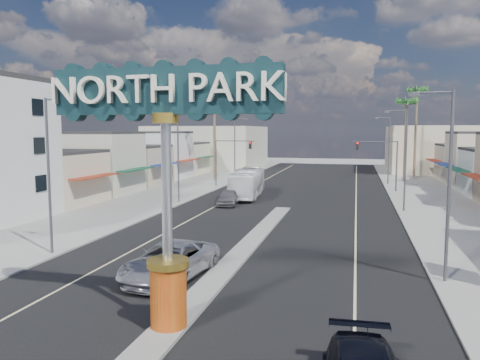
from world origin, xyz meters
The scene contains 23 objects.
ground centered at (0.00, 30.00, 0.00)m, with size 160.00×160.00×0.00m, color gray.
road centered at (0.00, 30.00, 0.01)m, with size 20.00×120.00×0.01m, color black.
median_island centered at (0.00, 14.00, 0.08)m, with size 1.30×30.00×0.16m, color gray.
sidewalk_left centered at (-14.00, 30.00, 0.06)m, with size 8.00×120.00×0.12m, color gray.
sidewalk_right centered at (14.00, 30.00, 0.06)m, with size 8.00×120.00×0.12m, color gray.
storefront_row_left centered at (-24.00, 43.00, 3.00)m, with size 12.00×42.00×6.00m, color beige.
backdrop_far_left centered at (-22.00, 75.00, 4.00)m, with size 20.00×20.00×8.00m, color #B7B29E.
backdrop_far_right centered at (22.00, 75.00, 4.00)m, with size 20.00×20.00×8.00m, color beige.
gateway_sign centered at (0.00, 1.98, 5.93)m, with size 8.20×1.50×9.15m.
traffic_signal_left centered at (-9.18, 43.99, 4.27)m, with size 5.09×0.45×6.00m.
traffic_signal_right centered at (9.18, 43.99, 4.27)m, with size 5.09×0.45×6.00m.
streetlight_l_near centered at (-10.43, 10.00, 5.07)m, with size 2.03×0.22×9.00m.
streetlight_l_mid centered at (-10.43, 30.00, 5.07)m, with size 2.03×0.22×9.00m.
streetlight_l_far centered at (-10.43, 52.00, 5.07)m, with size 2.03×0.22×9.00m.
streetlight_r_near centered at (10.43, 10.00, 5.07)m, with size 2.03×0.22×9.00m.
streetlight_r_mid centered at (10.43, 30.00, 5.07)m, with size 2.03×0.22×9.00m.
streetlight_r_far centered at (10.43, 52.00, 5.07)m, with size 2.03×0.22×9.00m.
palm_left_far centered at (-13.00, 50.00, 11.50)m, with size 2.60×2.60×13.10m.
palm_right_mid centered at (13.00, 56.00, 10.60)m, with size 2.60×2.60×12.10m.
palm_right_far centered at (15.00, 62.00, 12.39)m, with size 2.60×2.60×14.10m.
suv_left centered at (-2.23, 7.55, 0.87)m, with size 2.88×6.24×1.73m, color silver.
car_parked_left centered at (-5.50, 30.00, 0.77)m, with size 1.82×4.51×1.54m, color slate.
city_bus centered at (-5.03, 36.20, 1.52)m, with size 2.55×10.91×3.04m, color white.
Camera 1 is at (6.40, -13.09, 7.15)m, focal length 35.00 mm.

